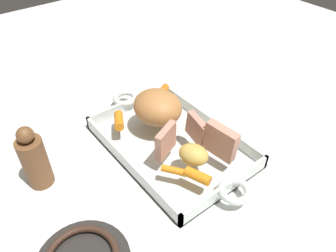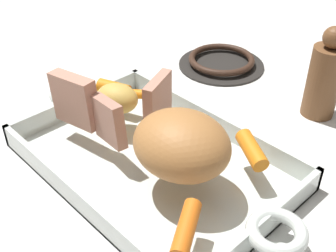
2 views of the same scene
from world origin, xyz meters
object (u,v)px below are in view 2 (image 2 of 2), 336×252
stove_burner_rear (221,62)px  roast_slice_outer (75,100)px  roast_slice_thick (158,100)px  potato_whole (117,98)px  roast_slice_thin (109,121)px  baby_carrot_southeast (252,150)px  baby_carrot_northeast (114,88)px  pepper_mill (325,78)px  baby_carrot_short (143,94)px  pork_roast (182,145)px  baby_carrot_northwest (186,229)px  roasting_dish (153,160)px

stove_burner_rear → roast_slice_outer: bearing=-86.8°
roast_slice_thick → potato_whole: 0.07m
roast_slice_thin → baby_carrot_southeast: roast_slice_thin is taller
roast_slice_outer → baby_carrot_northeast: size_ratio=1.39×
roast_slice_outer → pepper_mill: (0.20, 0.33, -0.01)m
baby_carrot_short → pepper_mill: bearing=49.7°
pork_roast → roast_slice_outer: bearing=-169.0°
baby_carrot_northeast → baby_carrot_southeast: size_ratio=0.90×
baby_carrot_northwest → baby_carrot_short: bearing=148.4°
roast_slice_outer → pepper_mill: 0.38m
pork_roast → baby_carrot_southeast: bearing=61.8°
baby_carrot_northwest → baby_carrot_southeast: bearing=102.0°
baby_carrot_northeast → baby_carrot_northwest: size_ratio=0.79×
pork_roast → roast_slice_thin: (-0.11, -0.03, -0.01)m
pork_roast → baby_carrot_southeast: pork_roast is taller
baby_carrot_northeast → baby_carrot_southeast: 0.25m
baby_carrot_northeast → potato_whole: bearing=-31.3°
baby_carrot_southeast → potato_whole: 0.21m
baby_carrot_southeast → potato_whole: bearing=-164.4°
potato_whole → baby_carrot_southeast: bearing=15.6°
roast_slice_thin → potato_whole: size_ratio=0.95×
baby_carrot_northwest → roast_slice_thin: bearing=166.7°
pork_roast → baby_carrot_short: 0.18m
baby_carrot_northeast → stove_burner_rear: (0.01, 0.26, -0.04)m
roast_slice_thick → roast_slice_outer: bearing=-130.5°
baby_carrot_northeast → baby_carrot_northwest: bearing=-23.6°
baby_carrot_southeast → pork_roast: bearing=-118.2°
roast_slice_thin → baby_carrot_northwest: roast_slice_thin is taller
roast_slice_outer → roast_slice_thick: size_ratio=1.11×
roast_slice_outer → pepper_mill: bearing=58.6°
baby_carrot_short → baby_carrot_southeast: bearing=1.9°
pork_roast → pepper_mill: 0.29m
roasting_dish → pepper_mill: (0.09, 0.28, 0.05)m
baby_carrot_northeast → potato_whole: potato_whole is taller
baby_carrot_northwest → baby_carrot_southeast: baby_carrot_southeast is taller
baby_carrot_short → pork_roast: bearing=-25.5°
pork_roast → roast_slice_thick: size_ratio=1.84×
pepper_mill → baby_carrot_southeast: bearing=-84.3°
roasting_dish → baby_carrot_northwest: 0.16m
stove_burner_rear → pepper_mill: 0.23m
roast_slice_outer → baby_carrot_short: bearing=81.9°
roast_slice_outer → baby_carrot_northwest: (0.25, -0.04, -0.03)m
roast_slice_outer → pepper_mill: size_ratio=0.49×
baby_carrot_southeast → pepper_mill: 0.21m
pork_roast → stove_burner_rear: (-0.19, 0.31, -0.07)m
roast_slice_thin → stove_burner_rear: bearing=104.4°
roast_slice_thick → baby_carrot_southeast: roast_slice_thick is taller
roast_slice_outer → baby_carrot_short: roast_slice_outer is taller
baby_carrot_northeast → pepper_mill: size_ratio=0.35×
baby_carrot_southeast → roasting_dish: bearing=-145.2°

